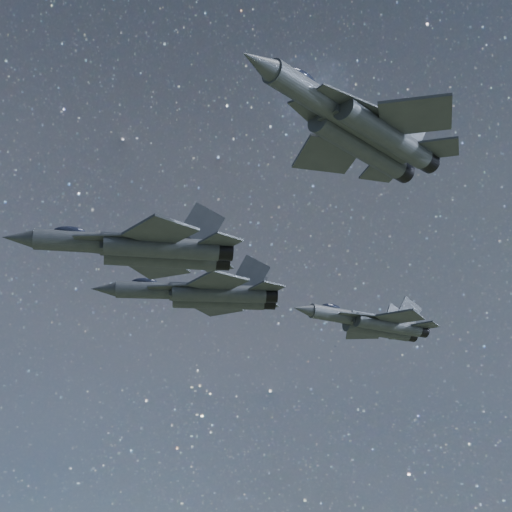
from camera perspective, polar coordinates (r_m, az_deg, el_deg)
name	(u,v)px	position (r m, az deg, el deg)	size (l,w,h in m)	color
jet_lead	(143,248)	(62.28, -8.25, 0.57)	(18.71, 12.68, 4.71)	#31363D
jet_left	(204,294)	(81.07, -3.83, -2.76)	(19.91, 13.27, 5.05)	#31363D
jet_right	(358,128)	(50.79, 7.46, 9.23)	(17.80, 11.78, 4.54)	#31363D
jet_slot	(372,323)	(78.77, 8.45, -4.86)	(15.82, 11.15, 4.00)	#31363D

